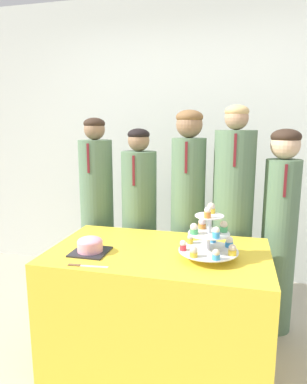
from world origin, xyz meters
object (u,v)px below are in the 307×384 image
student_3 (232,225)px  student_4 (279,233)px  cake_knife (81,266)px  student_0 (97,220)px  student_1 (139,228)px  student_2 (187,220)px  round_cake (90,245)px  cupcake_stand (209,237)px

student_3 → student_4: size_ratio=1.11×
cake_knife → student_0: bearing=102.2°
student_1 → student_2: 0.39m
student_0 → student_3: (1.06, 0.00, 0.03)m
cake_knife → student_2: 1.01m
round_cake → student_2: bearing=56.3°
round_cake → student_1: student_1 is taller
cake_knife → student_0: (-0.29, 0.91, -0.01)m
student_1 → student_4: (1.04, -0.00, 0.04)m
student_0 → student_4: (1.39, -0.00, -0.00)m
student_3 → student_4: 0.33m
cupcake_stand → student_4: size_ratio=0.23×
cupcake_stand → student_0: student_0 is taller
cupcake_stand → student_0: size_ratio=0.22×
cupcake_stand → student_2: student_2 is taller
student_0 → student_3: size_ratio=0.95×
round_cake → cupcake_stand: size_ratio=0.62×
student_0 → student_1: 0.36m
student_0 → round_cake: bearing=-70.1°
student_1 → student_0: bearing=180.0°
cake_knife → student_3: bearing=44.0°
student_1 → student_4: size_ratio=1.00×
student_0 → student_3: bearing=0.0°
student_0 → student_3: student_3 is taller
round_cake → student_0: (-0.26, 0.71, -0.06)m
cupcake_stand → student_1: student_1 is taller
student_2 → student_3: bearing=0.0°
round_cake → student_1: size_ratio=0.14×
cake_knife → cupcake_stand: (0.66, 0.27, 0.13)m
cake_knife → student_4: (1.10, 0.91, -0.02)m
student_1 → student_2: student_2 is taller
cupcake_stand → student_4: (0.45, 0.64, -0.14)m
cupcake_stand → student_3: (0.11, 0.64, -0.11)m
round_cake → student_3: size_ratio=0.13×
cake_knife → student_1: 0.91m
round_cake → cake_knife: bearing=-79.9°
student_1 → student_3: 0.71m
cake_knife → cupcake_stand: cupcake_stand is taller
student_0 → student_2: bearing=0.0°
cupcake_stand → student_1: 0.89m
cupcake_stand → student_2: size_ratio=0.21×
cupcake_stand → student_2: bearing=108.5°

